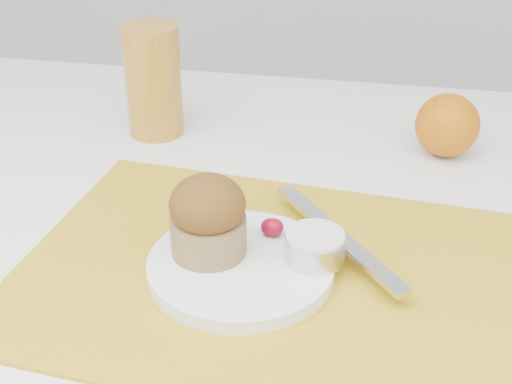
% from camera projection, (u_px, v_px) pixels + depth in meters
% --- Properties ---
extents(placemat, '(0.52, 0.40, 0.00)m').
position_uv_depth(placemat, '(269.00, 275.00, 0.70)').
color(placemat, gold).
rests_on(placemat, table).
extents(plate, '(0.23, 0.23, 0.01)m').
position_uv_depth(plate, '(241.00, 266.00, 0.69)').
color(plate, white).
rests_on(plate, placemat).
extents(ramekin, '(0.07, 0.07, 0.03)m').
position_uv_depth(ramekin, '(315.00, 248.00, 0.69)').
color(ramekin, silver).
rests_on(ramekin, plate).
extents(cream, '(0.07, 0.07, 0.01)m').
position_uv_depth(cream, '(315.00, 237.00, 0.68)').
color(cream, silver).
rests_on(cream, ramekin).
extents(raspberry_near, '(0.02, 0.02, 0.02)m').
position_uv_depth(raspberry_near, '(270.00, 227.00, 0.73)').
color(raspberry_near, '#4E0213').
rests_on(raspberry_near, plate).
extents(raspberry_far, '(0.02, 0.02, 0.02)m').
position_uv_depth(raspberry_far, '(274.00, 227.00, 0.72)').
color(raspberry_far, '#620210').
rests_on(raspberry_far, plate).
extents(butter_knife, '(0.15, 0.18, 0.01)m').
position_uv_depth(butter_knife, '(338.00, 236.00, 0.72)').
color(butter_knife, silver).
rests_on(butter_knife, plate).
extents(orange, '(0.08, 0.08, 0.08)m').
position_uv_depth(orange, '(447.00, 125.00, 0.91)').
color(orange, '#BF6106').
rests_on(orange, table).
extents(juice_glass, '(0.08, 0.08, 0.15)m').
position_uv_depth(juice_glass, '(153.00, 81.00, 0.95)').
color(juice_glass, '#B77E22').
rests_on(juice_glass, table).
extents(muffin, '(0.08, 0.08, 0.08)m').
position_uv_depth(muffin, '(208.00, 217.00, 0.68)').
color(muffin, olive).
rests_on(muffin, plate).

